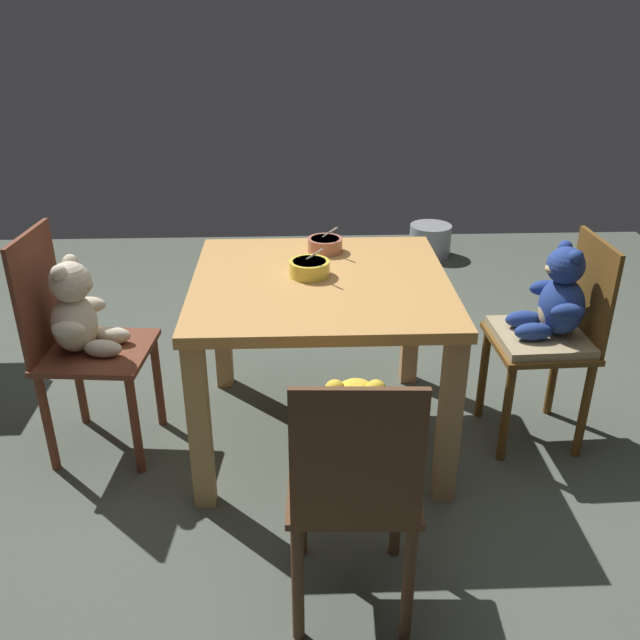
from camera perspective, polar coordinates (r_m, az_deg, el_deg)
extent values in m
cube|color=#4D5449|center=(2.98, 0.04, -9.76)|extent=(5.20, 5.20, 0.04)
cube|color=#BC8748|center=(2.63, 0.04, 3.05)|extent=(0.99, 0.96, 0.04)
cube|color=tan|center=(2.45, -10.08, -8.87)|extent=(0.07, 0.07, 0.68)
cube|color=tan|center=(2.49, 10.81, -8.39)|extent=(0.07, 0.07, 0.68)
cube|color=#B3804E|center=(3.18, -8.27, -0.08)|extent=(0.07, 0.07, 0.68)
cube|color=#B47F53|center=(3.21, 7.67, 0.20)|extent=(0.07, 0.07, 0.68)
cube|color=brown|center=(2.87, 17.93, -1.85)|extent=(0.39, 0.39, 0.02)
cube|color=brown|center=(2.85, 21.89, 2.26)|extent=(0.03, 0.34, 0.42)
cylinder|color=brown|center=(3.05, 13.55, -4.39)|extent=(0.04, 0.04, 0.43)
cylinder|color=brown|center=(2.80, 15.38, -7.62)|extent=(0.04, 0.04, 0.43)
cylinder|color=brown|center=(3.16, 19.06, -4.06)|extent=(0.04, 0.04, 0.43)
cylinder|color=brown|center=(2.92, 21.31, -7.11)|extent=(0.04, 0.04, 0.43)
cube|color=tan|center=(2.86, 18.01, -1.34)|extent=(0.36, 0.36, 0.04)
ellipsoid|color=navy|center=(2.83, 19.62, 1.12)|extent=(0.18, 0.21, 0.23)
ellipsoid|color=#D7BD8A|center=(2.81, 18.54, 0.88)|extent=(0.06, 0.11, 0.14)
sphere|color=navy|center=(2.76, 19.95, 4.33)|extent=(0.15, 0.15, 0.15)
ellipsoid|color=#D7BD8A|center=(2.74, 18.92, 4.11)|extent=(0.05, 0.06, 0.04)
sphere|color=navy|center=(2.79, 19.91, 5.76)|extent=(0.06, 0.06, 0.06)
sphere|color=navy|center=(2.70, 20.73, 4.99)|extent=(0.06, 0.06, 0.06)
ellipsoid|color=navy|center=(2.90, 18.41, 2.57)|extent=(0.13, 0.07, 0.06)
ellipsoid|color=navy|center=(2.71, 20.11, 0.65)|extent=(0.13, 0.07, 0.06)
ellipsoid|color=navy|center=(2.86, 16.74, 0.06)|extent=(0.15, 0.08, 0.07)
ellipsoid|color=navy|center=(2.77, 17.50, -0.94)|extent=(0.15, 0.08, 0.07)
cube|color=brown|center=(2.02, 2.75, -13.30)|extent=(0.39, 0.41, 0.02)
cube|color=brown|center=(1.74, 3.15, -11.61)|extent=(0.34, 0.03, 0.42)
cylinder|color=brown|center=(2.31, 6.49, -15.02)|extent=(0.04, 0.04, 0.43)
cylinder|color=brown|center=(2.29, -1.59, -15.08)|extent=(0.04, 0.04, 0.43)
cylinder|color=brown|center=(2.07, 7.44, -21.04)|extent=(0.04, 0.04, 0.43)
cylinder|color=brown|center=(2.06, -1.88, -21.16)|extent=(0.04, 0.04, 0.43)
ellipsoid|color=yellow|center=(1.89, 2.91, -11.67)|extent=(0.21, 0.18, 0.23)
ellipsoid|color=#CDC78B|center=(1.94, 2.84, -10.94)|extent=(0.11, 0.06, 0.14)
sphere|color=yellow|center=(1.80, 3.02, -7.20)|extent=(0.15, 0.15, 0.15)
ellipsoid|color=#CDC78B|center=(1.85, 2.95, -6.60)|extent=(0.06, 0.05, 0.04)
sphere|color=yellow|center=(1.77, 4.73, -5.89)|extent=(0.06, 0.06, 0.06)
sphere|color=yellow|center=(1.76, 1.42, -5.90)|extent=(0.06, 0.06, 0.06)
ellipsoid|color=yellow|center=(1.90, 6.36, -10.47)|extent=(0.07, 0.13, 0.06)
ellipsoid|color=yellow|center=(1.89, -0.57, -10.52)|extent=(0.07, 0.13, 0.06)
ellipsoid|color=yellow|center=(2.04, 4.30, -11.37)|extent=(0.08, 0.15, 0.07)
ellipsoid|color=yellow|center=(2.03, 1.14, -11.39)|extent=(0.08, 0.15, 0.07)
cube|color=brown|center=(2.80, -18.20, -2.56)|extent=(0.44, 0.42, 0.02)
cube|color=brown|center=(2.78, -22.65, 2.12)|extent=(0.05, 0.36, 0.48)
cylinder|color=brown|center=(2.73, -15.26, -8.54)|extent=(0.04, 0.04, 0.43)
cylinder|color=brown|center=(2.99, -13.47, -5.02)|extent=(0.04, 0.04, 0.43)
cylinder|color=brown|center=(2.85, -21.93, -8.02)|extent=(0.04, 0.04, 0.43)
cylinder|color=brown|center=(3.11, -19.61, -4.70)|extent=(0.04, 0.04, 0.43)
ellipsoid|color=beige|center=(2.78, -19.92, -0.24)|extent=(0.18, 0.21, 0.23)
ellipsoid|color=#CAC08F|center=(2.76, -18.85, -0.48)|extent=(0.07, 0.11, 0.14)
sphere|color=beige|center=(2.70, -20.27, 3.02)|extent=(0.16, 0.16, 0.16)
ellipsoid|color=#CAC08F|center=(2.69, -19.13, 2.79)|extent=(0.06, 0.07, 0.05)
sphere|color=beige|center=(2.64, -21.09, 3.72)|extent=(0.06, 0.06, 0.06)
sphere|color=beige|center=(2.73, -20.24, 4.60)|extent=(0.06, 0.06, 0.06)
ellipsoid|color=beige|center=(2.66, -20.37, -0.77)|extent=(0.13, 0.07, 0.06)
ellipsoid|color=beige|center=(2.85, -18.76, 1.25)|extent=(0.13, 0.07, 0.06)
ellipsoid|color=beige|center=(2.72, -17.77, -2.30)|extent=(0.15, 0.08, 0.07)
ellipsoid|color=beige|center=(2.81, -17.06, -1.25)|extent=(0.15, 0.08, 0.07)
cylinder|color=#B16A52|center=(2.89, 0.43, 6.33)|extent=(0.15, 0.15, 0.06)
cylinder|color=#B16A52|center=(2.90, 0.42, 5.87)|extent=(0.08, 0.08, 0.01)
cylinder|color=beige|center=(2.88, 0.43, 6.79)|extent=(0.12, 0.12, 0.01)
cylinder|color=#BCBCC1|center=(2.85, 0.84, 7.38)|extent=(0.06, 0.09, 0.07)
ellipsoid|color=#BCBCC1|center=(2.89, 0.29, 6.77)|extent=(0.04, 0.04, 0.01)
cylinder|color=yellow|center=(2.64, -0.90, 4.37)|extent=(0.16, 0.16, 0.06)
cylinder|color=yellow|center=(2.65, -0.90, 3.86)|extent=(0.09, 0.09, 0.01)
cylinder|color=beige|center=(2.63, -0.90, 4.88)|extent=(0.13, 0.13, 0.01)
cylinder|color=#BCBCC1|center=(2.59, -0.47, 5.54)|extent=(0.07, 0.10, 0.08)
ellipsoid|color=#BCBCC1|center=(2.64, -1.05, 4.88)|extent=(0.04, 0.04, 0.01)
cylinder|color=#93969B|center=(4.94, 9.23, 6.64)|extent=(0.29, 0.29, 0.22)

